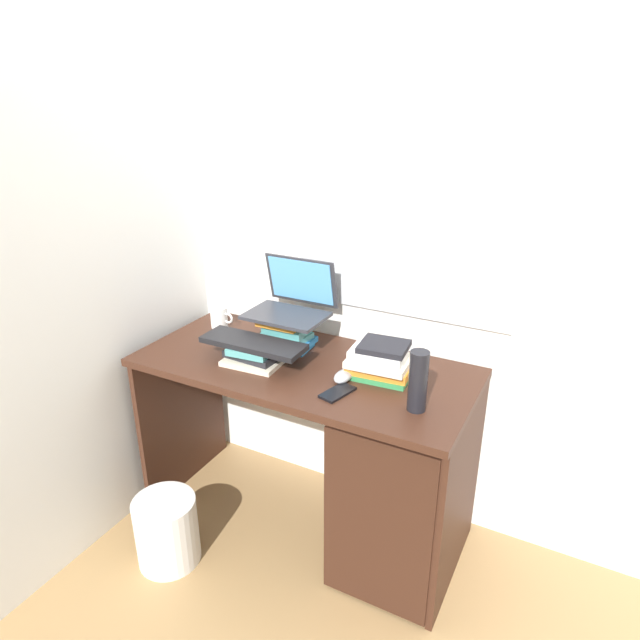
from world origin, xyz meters
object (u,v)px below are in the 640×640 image
object	(u,v)px
wastebasket	(167,530)
cell_phone	(338,392)
computer_mouse	(343,376)
keyboard	(253,343)
water_bottle	(418,381)
book_stack_keyboard_riser	(254,354)
book_stack_tall	(287,332)
laptop	(292,301)
book_stack_side	(380,361)
desk	(377,466)
mug	(219,317)

from	to	relation	value
wastebasket	cell_phone	bearing A→B (deg)	26.72
cell_phone	wastebasket	size ratio (longest dim) A/B	0.47
wastebasket	computer_mouse	bearing A→B (deg)	34.66
keyboard	water_bottle	distance (m)	0.68
book_stack_keyboard_riser	keyboard	xyz separation A→B (m)	(0.00, -0.01, 0.05)
book_stack_tall	wastebasket	size ratio (longest dim) A/B	0.77
laptop	water_bottle	bearing A→B (deg)	-23.33
book_stack_side	keyboard	xyz separation A→B (m)	(-0.48, -0.11, 0.02)
desk	book_stack_side	xyz separation A→B (m)	(-0.03, 0.06, 0.42)
book_stack_keyboard_riser	wastebasket	xyz separation A→B (m)	(-0.20, -0.38, -0.67)
book_stack_tall	water_bottle	bearing A→B (deg)	-19.30
water_bottle	cell_phone	world-z (taller)	water_bottle
book_stack_keyboard_riser	water_bottle	distance (m)	0.69
book_stack_tall	laptop	world-z (taller)	laptop
book_stack_keyboard_riser	water_bottle	world-z (taller)	water_bottle
laptop	water_bottle	world-z (taller)	laptop
mug	desk	bearing A→B (deg)	-11.31
laptop	wastebasket	world-z (taller)	laptop
mug	wastebasket	xyz separation A→B (m)	(0.13, -0.60, -0.68)
book_stack_keyboard_riser	wastebasket	bearing A→B (deg)	-117.92
book_stack_side	laptop	distance (m)	0.47
book_stack_side	computer_mouse	size ratio (longest dim) A/B	2.35
computer_mouse	desk	bearing A→B (deg)	10.43
book_stack_keyboard_riser	cell_phone	size ratio (longest dim) A/B	1.72
book_stack_keyboard_riser	laptop	size ratio (longest dim) A/B	0.73
book_stack_tall	computer_mouse	xyz separation A→B (m)	(0.33, -0.16, -0.05)
book_stack_tall	book_stack_keyboard_riser	size ratio (longest dim) A/B	0.95
water_bottle	wastebasket	size ratio (longest dim) A/B	0.75
desk	book_stack_keyboard_riser	size ratio (longest dim) A/B	5.68
book_stack_side	wastebasket	distance (m)	1.09
desk	wastebasket	size ratio (longest dim) A/B	4.63
book_stack_tall	book_stack_keyboard_riser	bearing A→B (deg)	-103.81
desk	book_stack_tall	xyz separation A→B (m)	(-0.47, 0.13, 0.42)
mug	book_stack_tall	bearing A→B (deg)	-6.12
book_stack_keyboard_riser	desk	bearing A→B (deg)	5.37
book_stack_tall	water_bottle	size ratio (longest dim) A/B	1.04
mug	wastebasket	distance (m)	0.91
computer_mouse	water_bottle	world-z (taller)	water_bottle
computer_mouse	cell_phone	world-z (taller)	computer_mouse
desk	mug	size ratio (longest dim) A/B	11.74
book_stack_tall	mug	size ratio (longest dim) A/B	1.96
mug	cell_phone	xyz separation A→B (m)	(0.74, -0.29, -0.04)
desk	mug	bearing A→B (deg)	168.69
book_stack_keyboard_riser	cell_phone	world-z (taller)	book_stack_keyboard_riser
water_bottle	cell_phone	xyz separation A→B (m)	(-0.28, -0.03, -0.10)
mug	water_bottle	size ratio (longest dim) A/B	0.53
book_stack_tall	keyboard	xyz separation A→B (m)	(-0.04, -0.18, 0.01)
desk	book_stack_side	bearing A→B (deg)	119.18
keyboard	computer_mouse	world-z (taller)	keyboard
book_stack_tall	mug	xyz separation A→B (m)	(-0.38, 0.04, -0.02)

